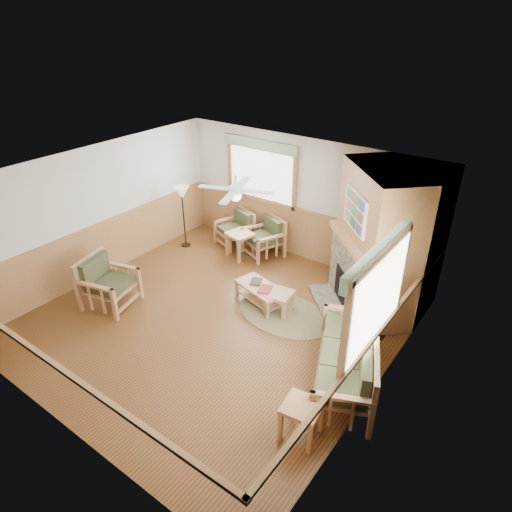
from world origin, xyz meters
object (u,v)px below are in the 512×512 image
Objects in this scene: footstool at (279,302)px; floor_lamp_left at (184,217)px; coffee_table at (260,295)px; end_table_sofa at (301,420)px; armchair_left at (109,283)px; end_table_chairs at (240,245)px; sofa at (346,356)px; armchair_back_left at (234,229)px; armchair_back_right at (263,238)px; floor_lamp_right at (384,298)px.

footstool is 3.42m from floor_lamp_left.
coffee_table is 3.09m from end_table_sofa.
coffee_table is (2.27, 1.68, -0.28)m from armchair_left.
floor_lamp_left is (-1.37, -0.34, 0.45)m from end_table_chairs.
floor_lamp_left is at bearing -2.57° from armchair_left.
sofa is 4.86m from armchair_back_left.
coffee_table is (1.09, -1.64, -0.23)m from armchair_back_right.
end_table_chairs is 1.25× the size of footstool.
sofa is 4.27m from end_table_chairs.
end_table_chairs is at bearing 166.87° from floor_lamp_right.
floor_lamp_left is at bearing 164.38° from footstool.
armchair_back_left is 1.51× the size of end_table_sofa.
coffee_table is 2.12× the size of footstool.
armchair_left is (-1.17, -3.32, 0.05)m from armchair_back_right.
floor_lamp_right is at bearing -79.88° from armchair_left.
armchair_left is 0.97× the size of coffee_table.
armchair_back_left is 0.61m from end_table_chairs.
floor_lamp_right is (0.00, 2.56, 0.51)m from end_table_sofa.
sofa is 1.31× the size of floor_lamp_right.
footstool is 0.31× the size of floor_lamp_left.
floor_lamp_left is at bearing -166.06° from end_table_chairs.
sofa is 3.79× the size of end_table_sofa.
end_table_sofa is (0.00, -1.24, -0.20)m from sofa.
armchair_back_right is at bearing 159.49° from floor_lamp_right.
floor_lamp_right is (3.30, -1.23, 0.36)m from armchair_back_right.
end_table_chairs is 0.37× the size of floor_lamp_right.
floor_lamp_right is (4.47, 2.08, 0.31)m from armchair_left.
armchair_left reaches higher than armchair_back_left.
sofa reaches higher than armchair_back_left.
end_table_sofa is 1.17× the size of footstool.
end_table_chairs is at bearing 154.00° from coffee_table.
end_table_sofa is 5.92m from floor_lamp_left.
armchair_left is at bearing 173.91° from end_table_sofa.
floor_lamp_right is at bearing 25.21° from coffee_table.
floor_lamp_left is at bearing 174.16° from floor_lamp_right.
end_table_sofa is (4.13, -3.79, -0.14)m from armchair_back_left.
footstool is (2.69, 1.69, -0.28)m from armchair_left.
armchair_back_right is 3.54m from floor_lamp_right.
footstool is at bearing -15.37° from armchair_back_left.
sofa is at bearing -12.31° from armchair_back_left.
armchair_back_right is 5.03m from end_table_sofa.
armchair_back_right reaches higher than end_table_chairs.
floor_lamp_right is (1.78, 0.39, 0.58)m from footstool.
armchair_back_right is at bearing -151.24° from sofa.
coffee_table is 0.63× the size of floor_lamp_right.
floor_lamp_left reaches higher than end_table_sofa.
armchair_back_right is at bearing 138.48° from coffee_table.
armchair_back_right is 0.87× the size of coffee_table.
armchair_left is at bearing -76.48° from armchair_back_left.
footstool is 0.30× the size of floor_lamp_right.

